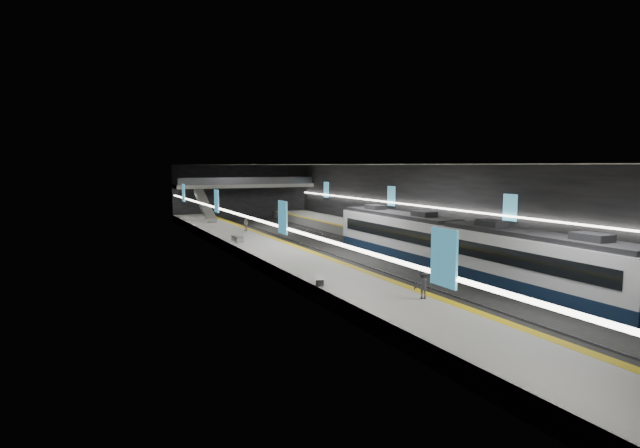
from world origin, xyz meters
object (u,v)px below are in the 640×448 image
bench_left_far (237,239)px  passenger_left_a (246,224)px  bench_left_near (320,280)px  passenger_right_a (468,240)px  passenger_left_b (423,285)px  train (454,245)px  escalator (205,205)px  bench_right_far (362,220)px

bench_left_far → passenger_left_a: size_ratio=1.33×
bench_left_near → passenger_right_a: (15.72, 5.66, 0.71)m
passenger_left_b → train: bearing=-124.4°
train → bench_left_near: (-12.00, -2.72, -0.99)m
train → passenger_left_b: train is taller
escalator → passenger_right_a: 36.05m
bench_left_near → bench_left_far: bench_left_far is taller
passenger_right_a → bench_right_far: bearing=-2.5°
bench_left_far → escalator: bearing=85.7°
passenger_right_a → passenger_left_b: bearing=137.6°
train → bench_right_far: 27.06m
bench_left_far → passenger_left_a: 7.97m
bench_left_near → passenger_left_a: bearing=107.3°
escalator → passenger_right_a: escalator is taller
bench_right_far → bench_left_far: bearing=-131.8°
escalator → train: bearing=-74.6°
train → passenger_right_a: (3.72, 2.93, -0.28)m
passenger_right_a → bench_left_far: bearing=54.3°
escalator → bench_right_far: bearing=-30.8°
train → bench_left_far: size_ratio=14.56×
escalator → bench_left_far: size_ratio=3.88×
bench_right_far → passenger_right_a: size_ratio=0.94×
train → bench_left_near: train is taller
bench_left_far → passenger_right_a: size_ratio=1.13×
bench_left_far → bench_left_near: bearing=-91.2°
passenger_right_a → passenger_left_a: bearing=36.0°
passenger_right_a → passenger_left_a: passenger_right_a is taller
bench_right_far → passenger_left_a: bearing=-150.6°
train → bench_right_far: bearing=75.0°
train → escalator: (-10.00, 36.25, 0.70)m
bench_left_far → bench_right_far: (18.55, 9.82, -0.04)m
escalator → bench_right_far: escalator is taller
passenger_left_b → bench_left_near: bearing=-46.5°
escalator → bench_left_far: bearing=-94.4°
bench_left_near → bench_right_far: size_ratio=0.96×
bench_left_near → bench_right_far: bench_right_far is taller
passenger_left_a → passenger_left_b: bearing=-8.9°
passenger_right_a → passenger_left_b: (-12.35, -11.16, -0.15)m
escalator → passenger_right_a: size_ratio=4.37×
passenger_left_a → passenger_left_b: (-0.13, -31.87, -0.01)m
bench_right_far → passenger_left_a: passenger_left_a is taller
passenger_right_a → train: bearing=133.7°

